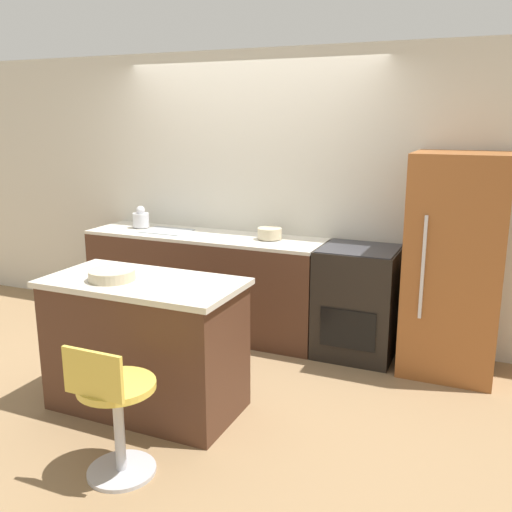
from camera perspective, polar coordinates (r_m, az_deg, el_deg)
The scene contains 10 objects.
ground_plane at distance 5.20m, azimuth -3.42°, elevation -8.96°, with size 14.00×14.00×0.00m, color #8E704C.
wall_back at distance 5.43m, azimuth -0.46°, elevation 6.30°, with size 8.00×0.06×2.60m.
back_counter at distance 5.46m, azimuth -5.17°, elevation -2.65°, with size 2.29×0.61×0.94m.
kitchen_island at distance 4.07m, azimuth -10.98°, elevation -8.68°, with size 1.35×0.70×0.93m.
oven_range at distance 4.95m, azimuth 10.11°, elevation -4.53°, with size 0.66×0.62×0.94m.
refrigerator at distance 4.71m, azimuth 19.23°, elevation -0.91°, with size 0.71×0.67×1.75m.
stool_chair at distance 3.39m, azimuth -13.93°, elevation -14.80°, with size 0.44×0.44×0.83m.
kettle at distance 5.75m, azimuth -11.44°, elevation 3.69°, with size 0.16×0.16×0.21m.
mixing_bowl at distance 5.10m, azimuth 1.37°, elevation 2.29°, with size 0.22×0.22×0.10m.
fruit_bowl at distance 3.95m, azimuth -14.21°, elevation -1.85°, with size 0.31×0.31×0.07m.
Camera 1 is at (2.20, -4.26, 2.00)m, focal length 40.00 mm.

